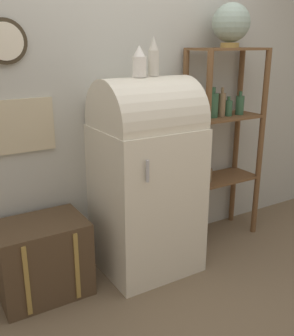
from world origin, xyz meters
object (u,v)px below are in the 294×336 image
suitcase_trunk (42,258)px  globe (231,23)px  refrigerator (146,174)px  vase_center (154,58)px  vase_left (139,62)px

suitcase_trunk → globe: globe is taller
refrigerator → vase_center: 0.85m
suitcase_trunk → vase_left: bearing=-5.0°
vase_center → globe: bearing=7.2°
suitcase_trunk → vase_left: size_ratio=2.90×
globe → vase_left: size_ratio=1.63×
suitcase_trunk → vase_center: 1.62m
vase_left → refrigerator: bearing=6.0°
vase_center → refrigerator: bearing=-174.2°
refrigerator → vase_left: (-0.06, -0.01, 0.82)m
suitcase_trunk → globe: size_ratio=1.78×
globe → vase_center: (-0.80, -0.10, -0.25)m
globe → vase_left: 0.97m
globe → refrigerator: bearing=-172.9°
vase_left → suitcase_trunk: bearing=175.0°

